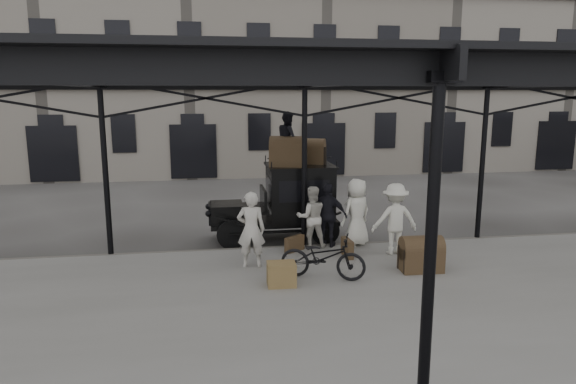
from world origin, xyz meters
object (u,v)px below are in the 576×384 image
(porter_left, at_px, (251,229))
(steamer_trunk_platform, at_px, (421,256))
(taxi, at_px, (289,199))
(porter_official, at_px, (328,215))
(bicycle, at_px, (323,257))
(steamer_trunk_roof_near, at_px, (287,154))

(porter_left, xyz_separation_m, steamer_trunk_platform, (3.83, -0.89, -0.56))
(taxi, relative_size, porter_official, 2.13)
(taxi, xyz_separation_m, porter_official, (0.85, -1.34, -0.20))
(taxi, xyz_separation_m, bicycle, (0.19, -3.68, -0.56))
(steamer_trunk_roof_near, distance_m, steamer_trunk_platform, 4.66)
(porter_official, distance_m, steamer_trunk_roof_near, 2.09)
(porter_official, height_order, bicycle, porter_official)
(porter_left, bearing_deg, bicycle, 150.01)
(porter_official, bearing_deg, taxi, -28.91)
(steamer_trunk_platform, bearing_deg, taxi, 127.99)
(bicycle, bearing_deg, porter_left, 76.77)
(porter_left, relative_size, bicycle, 0.96)
(porter_left, xyz_separation_m, steamer_trunk_roof_near, (1.22, 2.39, 1.48))
(porter_official, bearing_deg, steamer_trunk_platform, 156.24)
(taxi, distance_m, porter_left, 2.94)
(taxi, height_order, steamer_trunk_platform, taxi)
(porter_left, height_order, bicycle, porter_left)
(bicycle, distance_m, steamer_trunk_platform, 2.35)
(bicycle, distance_m, steamer_trunk_roof_near, 3.92)
(porter_official, relative_size, bicycle, 0.91)
(porter_left, height_order, steamer_trunk_platform, porter_left)
(porter_official, xyz_separation_m, steamer_trunk_platform, (1.68, -2.19, -0.51))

